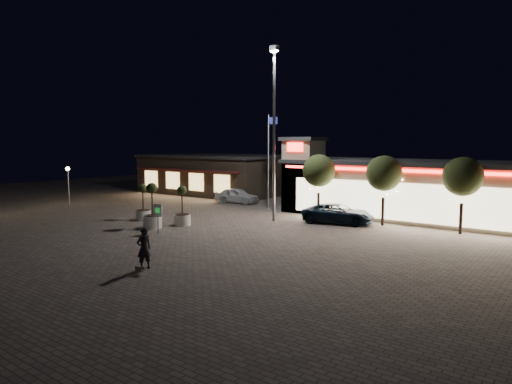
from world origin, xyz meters
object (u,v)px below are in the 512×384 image
Objects in this scene: white_sedan at (237,195)px; pedestrian at (144,249)px; planter_left at (143,209)px; pickup_truck at (338,214)px; planter_mid at (152,214)px; valet_sign at (158,213)px.

pedestrian is at bearing -159.11° from white_sedan.
planter_left is (0.55, -11.50, 0.11)m from white_sedan.
planter_mid is (-9.03, -9.01, 0.24)m from pickup_truck.
valet_sign is (1.76, -1.05, 0.38)m from planter_mid.
planter_left is 1.44× the size of valet_sign.
white_sedan is 2.26× the size of valet_sign.
pedestrian is at bearing -45.58° from valet_sign.
planter_left is 3.36m from planter_mid.
pickup_truck is 12.43m from valet_sign.
valet_sign is (-5.61, 5.72, 0.38)m from pedestrian.
valet_sign is at bearing 130.65° from pickup_truck.
planter_left is (-11.96, -7.37, 0.14)m from pickup_truck.
pedestrian is 1.00× the size of valet_sign.
pickup_truck is 1.64× the size of planter_mid.
pickup_truck is 15.87m from pedestrian.
planter_left reaches higher than valet_sign.
pedestrian is (10.85, -19.91, 0.21)m from white_sedan.
pickup_truck is 13.18m from white_sedan.
valet_sign is at bearing -29.80° from planter_left.
planter_left is (-10.30, 8.41, -0.10)m from pedestrian.
pickup_truck is 12.75m from planter_mid.
white_sedan is 15.14m from valet_sign.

